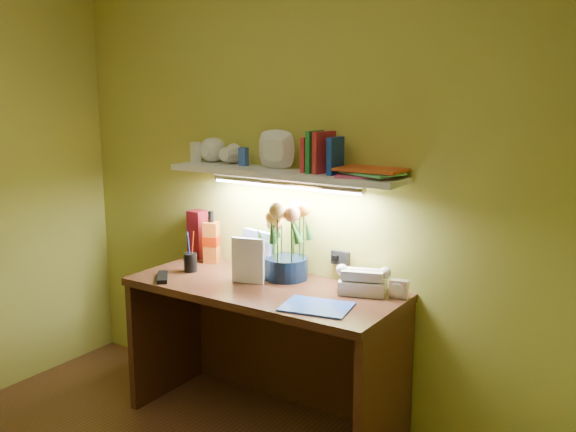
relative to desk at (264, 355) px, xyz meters
The scene contains 13 objects.
desk is the anchor object (origin of this frame).
flower_bouquet 0.60m from the desk, 80.18° to the left, with size 0.25×0.25×0.40m, color #0B1934, non-canonical shape.
telephone 0.67m from the desk, 21.00° to the left, with size 0.22×0.17×0.13m, color beige, non-canonical shape.
desk_clock 0.80m from the desk, 17.05° to the left, with size 0.09×0.04×0.09m, color silver.
whisky_bottle 0.75m from the desk, 158.38° to the left, with size 0.08×0.08×0.30m, color #C45718, non-canonical shape.
whisky_box 0.86m from the desk, 159.18° to the left, with size 0.09×0.09×0.28m, color maroon.
pen_cup 0.66m from the desk, behind, with size 0.07×0.07×0.17m, color black.
art_card 0.54m from the desk, 132.68° to the left, with size 0.23×0.05×0.23m, color white, non-canonical shape.
tv_remote 0.66m from the desk, 158.63° to the right, with size 0.05×0.19×0.02m, color black.
blue_folder 0.56m from the desk, 19.24° to the right, with size 0.31×0.22×0.01m, color blue.
desk_book_a 0.51m from the desk, behind, with size 0.15×0.02×0.21m, color white.
desk_book_b 0.52m from the desk, 169.61° to the right, with size 0.17×0.02×0.24m, color white.
wall_shelf 0.98m from the desk, 94.80° to the left, with size 1.30×0.29×0.24m.
Camera 1 is at (1.80, -1.31, 1.73)m, focal length 40.00 mm.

